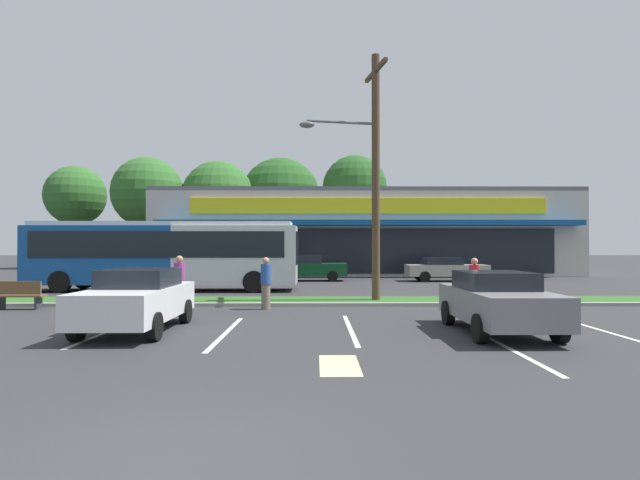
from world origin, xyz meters
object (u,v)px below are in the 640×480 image
car_0 (446,269)px  pedestrian_by_pole (179,282)px  utility_pole (372,169)px  pedestrian_near_bench (266,283)px  pedestrian_mid (475,284)px  city_bus (165,253)px  car_1 (497,301)px  car_3 (308,268)px  car_5 (138,299)px  bus_stop_bench (19,294)px  car_2 (191,267)px

car_0 → pedestrian_by_pole: pedestrian_by_pole is taller
utility_pole → pedestrian_near_bench: 5.85m
pedestrian_near_bench → pedestrian_mid: (6.88, -0.27, -0.01)m
city_bus → pedestrian_by_pole: bearing=-69.7°
car_1 → pedestrian_near_bench: bearing=-127.4°
car_3 → pedestrian_near_bench: bearing=-94.9°
car_1 → car_3: (-4.85, 18.64, 0.04)m
car_0 → car_5: 21.71m
bus_stop_bench → car_3: size_ratio=0.35×
car_3 → car_1: bearing=-75.4°
city_bus → car_0: size_ratio=2.62×
car_2 → bus_stop_bench: bearing=-99.0°
car_0 → car_2: bearing=178.3°
car_0 → city_bus: bearing=-156.7°
car_2 → car_3: bearing=-0.4°
bus_stop_bench → car_2: car_2 is taller
pedestrian_near_bench → pedestrian_by_pole: bearing=25.8°
city_bus → car_1: size_ratio=2.97×
utility_pole → pedestrian_near_bench: size_ratio=5.35×
utility_pole → car_1: bearing=-70.4°
car_0 → pedestrian_near_bench: 16.63m
car_2 → pedestrian_near_bench: (5.94, -14.07, 0.05)m
bus_stop_bench → car_0: size_ratio=0.33×
car_1 → pedestrian_by_pole: 10.16m
city_bus → bus_stop_bench: (-2.70, -7.18, -1.26)m
car_1 → car_3: car_3 is taller
city_bus → bus_stop_bench: bearing=-110.4°
city_bus → car_3: city_bus is taller
city_bus → car_5: (2.71, -11.44, -0.98)m
car_0 → bus_stop_bench: bearing=-142.4°
utility_pole → city_bus: 11.10m
bus_stop_bench → car_5: car_5 is taller
city_bus → car_2: bearing=94.1°
city_bus → bus_stop_bench: size_ratio=7.84×
car_1 → pedestrian_by_pole: bearing=-118.1°
utility_pole → car_0: (5.80, 11.76, -4.22)m
utility_pole → car_1: 8.06m
city_bus → car_0: (15.01, 6.45, -1.02)m
car_1 → car_3: size_ratio=0.92×
utility_pole → pedestrian_by_pole: (-6.66, -1.70, -4.07)m
bus_stop_bench → car_3: (9.37, 14.04, 0.30)m
bus_stop_bench → car_2: bearing=-99.0°
bus_stop_bench → car_5: 6.90m
city_bus → pedestrian_near_bench: 9.06m
car_0 → car_1: car_1 is taller
car_0 → pedestrian_mid: (-2.66, -13.89, 0.12)m
car_5 → pedestrian_by_pole: size_ratio=2.41×
city_bus → bus_stop_bench: city_bus is taller
car_3 → car_5: bearing=-102.2°
car_2 → car_3: (7.14, -0.05, -0.01)m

